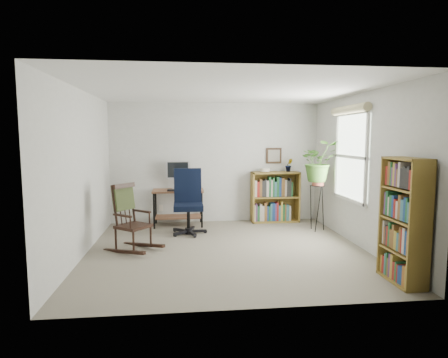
{
  "coord_description": "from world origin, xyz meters",
  "views": [
    {
      "loc": [
        -0.65,
        -5.53,
        1.72
      ],
      "look_at": [
        0.0,
        0.4,
        1.05
      ],
      "focal_mm": 30.0,
      "sensor_mm": 36.0,
      "label": 1
    }
  ],
  "objects": [
    {
      "name": "office_chair",
      "position": [
        -0.57,
        1.03,
        0.59
      ],
      "size": [
        0.66,
        0.66,
        1.18
      ],
      "primitive_type": null,
      "rotation": [
        0.0,
        0.0,
        0.03
      ],
      "color": "black",
      "rests_on": "floor"
    },
    {
      "name": "wall_right",
      "position": [
        2.1,
        0.0,
        1.2
      ],
      "size": [
        0.0,
        4.0,
        2.4
      ],
      "primitive_type": "cube",
      "color": "silver",
      "rests_on": "ground"
    },
    {
      "name": "spider_plant",
      "position": [
        1.8,
        1.03,
        1.64
      ],
      "size": [
        1.69,
        1.88,
        1.47
      ],
      "primitive_type": "imported",
      "color": "#3B6924",
      "rests_on": "plant_stand"
    },
    {
      "name": "wall_back",
      "position": [
        0.0,
        2.0,
        1.2
      ],
      "size": [
        4.2,
        0.0,
        2.4
      ],
      "primitive_type": "cube",
      "color": "silver",
      "rests_on": "ground"
    },
    {
      "name": "low_bookshelf",
      "position": [
        1.2,
        1.82,
        0.51
      ],
      "size": [
        0.97,
        0.32,
        1.02
      ],
      "primitive_type": null,
      "color": "olive",
      "rests_on": "floor"
    },
    {
      "name": "keyboard",
      "position": [
        -0.76,
        1.58,
        0.72
      ],
      "size": [
        0.4,
        0.15,
        0.02
      ],
      "primitive_type": "cube",
      "color": "black",
      "rests_on": "desk"
    },
    {
      "name": "floor",
      "position": [
        0.0,
        0.0,
        0.0
      ],
      "size": [
        4.2,
        4.0,
        0.0
      ],
      "primitive_type": "cube",
      "color": "gray",
      "rests_on": "ground"
    },
    {
      "name": "wall_left",
      "position": [
        -2.1,
        0.0,
        1.2
      ],
      "size": [
        0.0,
        4.0,
        2.4
      ],
      "primitive_type": "cube",
      "color": "silver",
      "rests_on": "ground"
    },
    {
      "name": "plant_stand",
      "position": [
        1.8,
        1.03,
        0.49
      ],
      "size": [
        0.33,
        0.33,
        0.98
      ],
      "primitive_type": null,
      "rotation": [
        0.0,
        0.0,
        -0.22
      ],
      "color": "black",
      "rests_on": "floor"
    },
    {
      "name": "rocking_chair",
      "position": [
        -1.41,
        0.13,
        0.52
      ],
      "size": [
        1.03,
        0.98,
        1.04
      ],
      "primitive_type": null,
      "rotation": [
        0.0,
        0.0,
        0.9
      ],
      "color": "black",
      "rests_on": "floor"
    },
    {
      "name": "ceiling",
      "position": [
        0.0,
        0.0,
        2.4
      ],
      "size": [
        4.2,
        4.0,
        0.0
      ],
      "primitive_type": "cube",
      "color": "white",
      "rests_on": "ground"
    },
    {
      "name": "wall_front",
      "position": [
        0.0,
        -2.0,
        1.2
      ],
      "size": [
        4.2,
        0.0,
        2.4
      ],
      "primitive_type": "cube",
      "color": "silver",
      "rests_on": "ground"
    },
    {
      "name": "monitor",
      "position": [
        -0.76,
        1.84,
        0.98
      ],
      "size": [
        0.46,
        0.16,
        0.56
      ],
      "primitive_type": null,
      "color": "#BBBBC0",
      "rests_on": "desk"
    },
    {
      "name": "framed_picture",
      "position": [
        1.2,
        1.97,
        1.34
      ],
      "size": [
        0.32,
        0.04,
        0.32
      ],
      "primitive_type": null,
      "color": "black",
      "rests_on": "wall_back"
    },
    {
      "name": "potted_plant_small",
      "position": [
        1.48,
        1.83,
        1.08
      ],
      "size": [
        0.13,
        0.24,
        0.11
      ],
      "primitive_type": "imported",
      "color": "#3B6924",
      "rests_on": "low_bookshelf"
    },
    {
      "name": "desk",
      "position": [
        -0.76,
        1.7,
        0.35
      ],
      "size": [
        0.98,
        0.54,
        0.7
      ],
      "primitive_type": null,
      "color": "brown",
      "rests_on": "floor"
    },
    {
      "name": "window",
      "position": [
        2.06,
        0.3,
        1.4
      ],
      "size": [
        0.12,
        1.2,
        1.5
      ],
      "primitive_type": null,
      "color": "silver",
      "rests_on": "wall_right"
    },
    {
      "name": "tall_bookshelf",
      "position": [
        1.92,
        -1.49,
        0.74
      ],
      "size": [
        0.28,
        0.65,
        1.48
      ],
      "primitive_type": null,
      "color": "olive",
      "rests_on": "floor"
    }
  ]
}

